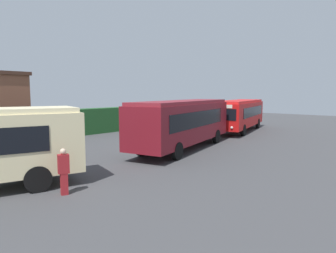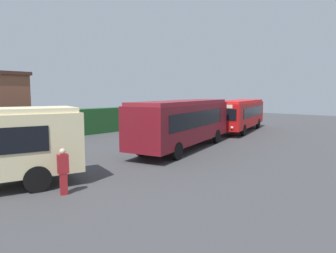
{
  "view_description": "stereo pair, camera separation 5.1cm",
  "coord_description": "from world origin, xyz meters",
  "px_view_note": "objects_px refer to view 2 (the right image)",
  "views": [
    {
      "loc": [
        -14.31,
        -13.8,
        3.69
      ],
      "look_at": [
        0.77,
        -0.61,
        1.49
      ],
      "focal_mm": 32.86,
      "sensor_mm": 36.0,
      "label": 1
    },
    {
      "loc": [
        -14.27,
        -13.84,
        3.69
      ],
      "look_at": [
        0.77,
        -0.61,
        1.49
      ],
      "focal_mm": 32.86,
      "sensor_mm": 36.0,
      "label": 2
    }
  ],
  "objects_px": {
    "person_center": "(63,170)",
    "person_right": "(202,124)",
    "bus_red": "(240,113)",
    "bus_maroon": "(183,121)"
  },
  "relations": [
    {
      "from": "person_center",
      "to": "person_right",
      "type": "distance_m",
      "value": 17.9
    },
    {
      "from": "bus_red",
      "to": "person_right",
      "type": "relative_size",
      "value": 6.16
    },
    {
      "from": "person_center",
      "to": "person_right",
      "type": "xyz_separation_m",
      "value": [
        16.94,
        5.77,
        0.03
      ]
    },
    {
      "from": "bus_maroon",
      "to": "bus_red",
      "type": "relative_size",
      "value": 1.0
    },
    {
      "from": "person_center",
      "to": "person_right",
      "type": "bearing_deg",
      "value": -50.11
    },
    {
      "from": "bus_red",
      "to": "person_center",
      "type": "relative_size",
      "value": 6.32
    },
    {
      "from": "bus_maroon",
      "to": "bus_red",
      "type": "bearing_deg",
      "value": -3.67
    },
    {
      "from": "bus_red",
      "to": "person_right",
      "type": "xyz_separation_m",
      "value": [
        -4.12,
        1.51,
        -0.81
      ]
    },
    {
      "from": "bus_maroon",
      "to": "bus_red",
      "type": "xyz_separation_m",
      "value": [
        11.0,
        1.81,
        -0.1
      ]
    },
    {
      "from": "bus_red",
      "to": "person_center",
      "type": "bearing_deg",
      "value": -2.95
    }
  ]
}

